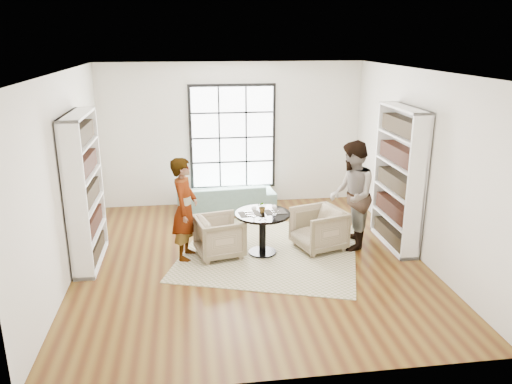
{
  "coord_description": "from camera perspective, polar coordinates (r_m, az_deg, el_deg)",
  "views": [
    {
      "loc": [
        -0.94,
        -7.38,
        3.49
      ],
      "look_at": [
        0.14,
        0.4,
        1.03
      ],
      "focal_mm": 35.0,
      "sensor_mm": 36.0,
      "label": 1
    }
  ],
  "objects": [
    {
      "name": "person_left",
      "position": [
        8.07,
        -8.14,
        -1.93
      ],
      "size": [
        0.54,
        0.69,
        1.69
      ],
      "primitive_type": "imported",
      "rotation": [
        0.0,
        0.0,
        1.33
      ],
      "color": "gray",
      "rests_on": "ground"
    },
    {
      "name": "placemat_left",
      "position": [
        8.12,
        -0.72,
        -2.5
      ],
      "size": [
        0.36,
        0.29,
        0.01
      ],
      "primitive_type": "cube",
      "rotation": [
        0.0,
        0.0,
        0.1
      ],
      "color": "black",
      "rests_on": "pedestal_table"
    },
    {
      "name": "person_right",
      "position": [
        8.53,
        10.87,
        -0.41
      ],
      "size": [
        0.9,
        1.04,
        1.86
      ],
      "primitive_type": "imported",
      "rotation": [
        0.0,
        0.0,
        -1.81
      ],
      "color": "gray",
      "rests_on": "ground"
    },
    {
      "name": "pedestal_table",
      "position": [
        8.24,
        0.75,
        -3.7
      ],
      "size": [
        0.91,
        0.91,
        0.72
      ],
      "rotation": [
        0.0,
        0.0,
        0.1
      ],
      "color": "black",
      "rests_on": "ground"
    },
    {
      "name": "armchair_right",
      "position": [
        8.57,
        7.16,
        -4.21
      ],
      "size": [
        0.97,
        0.96,
        0.71
      ],
      "primitive_type": "imported",
      "rotation": [
        0.0,
        0.0,
        -1.27
      ],
      "color": "tan",
      "rests_on": "ground"
    },
    {
      "name": "rug",
      "position": [
        8.52,
        1.58,
        -6.74
      ],
      "size": [
        3.6,
        3.6,
        0.01
      ],
      "primitive_type": "cube",
      "rotation": [
        0.0,
        0.0,
        -0.32
      ],
      "color": "tan",
      "rests_on": "ground"
    },
    {
      "name": "sofa",
      "position": [
        10.37,
        -3.39,
        -0.62
      ],
      "size": [
        2.04,
        0.93,
        0.58
      ],
      "primitive_type": "imported",
      "rotation": [
        0.0,
        0.0,
        3.22
      ],
      "color": "gray",
      "rests_on": "ground"
    },
    {
      "name": "placemat_right",
      "position": [
        8.22,
        2.21,
        -2.27
      ],
      "size": [
        0.36,
        0.29,
        0.01
      ],
      "primitive_type": "cube",
      "rotation": [
        0.0,
        0.0,
        0.1
      ],
      "color": "black",
      "rests_on": "pedestal_table"
    },
    {
      "name": "flower_centerpiece",
      "position": [
        8.18,
        0.76,
        -1.68
      ],
      "size": [
        0.18,
        0.16,
        0.18
      ],
      "primitive_type": "imported",
      "rotation": [
        0.0,
        0.0,
        -0.13
      ],
      "color": "gray",
      "rests_on": "pedestal_table"
    },
    {
      "name": "room_shell",
      "position": [
        8.29,
        -1.11,
        1.75
      ],
      "size": [
        6.0,
        6.01,
        6.0
      ],
      "color": "silver",
      "rests_on": "ground"
    },
    {
      "name": "wine_glass_left",
      "position": [
        7.96,
        -0.23,
        -1.95
      ],
      "size": [
        0.08,
        0.08,
        0.18
      ],
      "color": "silver",
      "rests_on": "pedestal_table"
    },
    {
      "name": "wine_glass_right",
      "position": [
        8.04,
        2.12,
        -1.78
      ],
      "size": [
        0.08,
        0.08,
        0.18
      ],
      "color": "silver",
      "rests_on": "pedestal_table"
    },
    {
      "name": "cutlery_right",
      "position": [
        8.22,
        2.21,
        -2.22
      ],
      "size": [
        0.16,
        0.23,
        0.01
      ],
      "primitive_type": null,
      "rotation": [
        0.0,
        0.0,
        0.1
      ],
      "color": "silver",
      "rests_on": "placemat_right"
    },
    {
      "name": "armchair_left",
      "position": [
        8.26,
        -4.16,
        -5.08
      ],
      "size": [
        0.88,
        0.86,
        0.68
      ],
      "primitive_type": "imported",
      "rotation": [
        0.0,
        0.0,
        1.78
      ],
      "color": "tan",
      "rests_on": "ground"
    },
    {
      "name": "ground",
      "position": [
        8.22,
        -0.6,
        -7.74
      ],
      "size": [
        6.0,
        6.0,
        0.0
      ],
      "primitive_type": "plane",
      "color": "brown"
    },
    {
      "name": "cutlery_left",
      "position": [
        8.12,
        -0.72,
        -2.46
      ],
      "size": [
        0.16,
        0.23,
        0.01
      ],
      "primitive_type": null,
      "rotation": [
        0.0,
        0.0,
        0.1
      ],
      "color": "silver",
      "rests_on": "placemat_left"
    }
  ]
}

